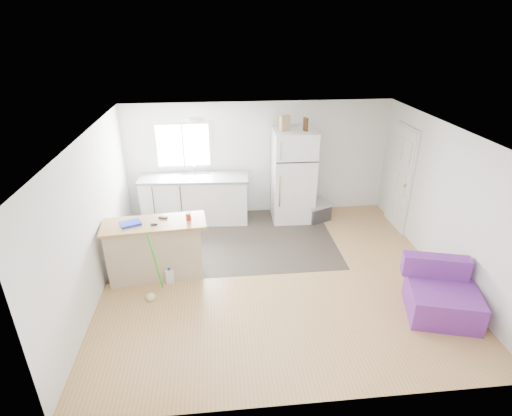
{
  "coord_description": "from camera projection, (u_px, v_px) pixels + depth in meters",
  "views": [
    {
      "loc": [
        -0.87,
        -5.51,
        3.85
      ],
      "look_at": [
        -0.24,
        0.7,
        0.91
      ],
      "focal_mm": 28.0,
      "sensor_mm": 36.0,
      "label": 1
    }
  ],
  "objects": [
    {
      "name": "ceiling_fixture",
      "position": [
        196.0,
        119.0,
        6.64
      ],
      "size": [
        0.3,
        0.3,
        0.07
      ],
      "primitive_type": "cylinder",
      "color": "white",
      "rests_on": "ceiling"
    },
    {
      "name": "interior_door",
      "position": [
        401.0,
        179.0,
        7.88
      ],
      "size": [
        0.11,
        0.92,
        2.1
      ],
      "color": "white",
      "rests_on": "right_wall"
    },
    {
      "name": "room",
      "position": [
        276.0,
        210.0,
        6.16
      ],
      "size": [
        5.51,
        5.01,
        2.41
      ],
      "color": "#AF7D49",
      "rests_on": "ground"
    },
    {
      "name": "window",
      "position": [
        183.0,
        145.0,
        8.11
      ],
      "size": [
        1.18,
        0.06,
        0.98
      ],
      "color": "white",
      "rests_on": "back_wall"
    },
    {
      "name": "red_cup",
      "position": [
        188.0,
        216.0,
        6.3
      ],
      "size": [
        0.09,
        0.09,
        0.12
      ],
      "primitive_type": "cylinder",
      "rotation": [
        0.0,
        0.0,
        0.08
      ],
      "color": "#B8260B",
      "rests_on": "peninsula"
    },
    {
      "name": "peninsula",
      "position": [
        155.0,
        249.0,
        6.45
      ],
      "size": [
        1.65,
        0.75,
        0.98
      ],
      "rotation": [
        0.0,
        0.0,
        0.09
      ],
      "color": "tan",
      "rests_on": "floor"
    },
    {
      "name": "kitchen_cabinets",
      "position": [
        195.0,
        198.0,
        8.28
      ],
      "size": [
        2.24,
        0.83,
        1.27
      ],
      "rotation": [
        0.0,
        0.0,
        -0.07
      ],
      "color": "white",
      "rests_on": "floor"
    },
    {
      "name": "tool_a",
      "position": [
        163.0,
        218.0,
        6.36
      ],
      "size": [
        0.15,
        0.09,
        0.03
      ],
      "primitive_type": "cube",
      "rotation": [
        0.0,
        0.0,
        -0.29
      ],
      "color": "black",
      "rests_on": "peninsula"
    },
    {
      "name": "bottle_right",
      "position": [
        305.0,
        124.0,
        7.76
      ],
      "size": [
        0.07,
        0.07,
        0.25
      ],
      "primitive_type": "cylinder",
      "rotation": [
        0.0,
        0.0,
        0.05
      ],
      "color": "#351E09",
      "rests_on": "refrigerator"
    },
    {
      "name": "bottle_left",
      "position": [
        306.0,
        125.0,
        7.69
      ],
      "size": [
        0.09,
        0.09,
        0.25
      ],
      "primitive_type": "cylinder",
      "rotation": [
        0.0,
        0.0,
        0.25
      ],
      "color": "#351E09",
      "rests_on": "refrigerator"
    },
    {
      "name": "refrigerator",
      "position": [
        293.0,
        176.0,
        8.21
      ],
      "size": [
        0.85,
        0.81,
        1.9
      ],
      "rotation": [
        0.0,
        0.0,
        -0.02
      ],
      "color": "white",
      "rests_on": "floor"
    },
    {
      "name": "cooler",
      "position": [
        318.0,
        212.0,
        8.4
      ],
      "size": [
        0.61,
        0.53,
        0.39
      ],
      "rotation": [
        0.0,
        0.0,
        0.43
      ],
      "color": "#2C2C2E",
      "rests_on": "floor"
    },
    {
      "name": "purple_seat",
      "position": [
        441.0,
        296.0,
        5.71
      ],
      "size": [
        1.13,
        1.11,
        0.77
      ],
      "rotation": [
        0.0,
        0.0,
        -0.28
      ],
      "color": "#722E95",
      "rests_on": "floor"
    },
    {
      "name": "cleaner_jug",
      "position": [
        170.0,
        276.0,
        6.41
      ],
      "size": [
        0.15,
        0.12,
        0.29
      ],
      "rotation": [
        0.0,
        0.0,
        0.2
      ],
      "color": "silver",
      "rests_on": "floor"
    },
    {
      "name": "cardboard_box",
      "position": [
        285.0,
        123.0,
        7.71
      ],
      "size": [
        0.22,
        0.17,
        0.3
      ],
      "primitive_type": "cube",
      "rotation": [
        0.0,
        0.0,
        0.4
      ],
      "color": "tan",
      "rests_on": "refrigerator"
    },
    {
      "name": "mop",
      "position": [
        152.0,
        286.0,
        5.99
      ],
      "size": [
        0.24,
        0.34,
        1.2
      ],
      "rotation": [
        0.0,
        0.0,
        -0.28
      ],
      "color": "green",
      "rests_on": "floor"
    },
    {
      "name": "vinyl_zone",
      "position": [
        228.0,
        239.0,
        7.73
      ],
      "size": [
        4.05,
        2.5,
        0.0
      ],
      "primitive_type": "cube",
      "color": "#332C26",
      "rests_on": "floor"
    },
    {
      "name": "blue_tray",
      "position": [
        130.0,
        223.0,
        6.17
      ],
      "size": [
        0.36,
        0.31,
        0.04
      ],
      "primitive_type": "cube",
      "rotation": [
        0.0,
        0.0,
        0.38
      ],
      "color": "#1429C2",
      "rests_on": "peninsula"
    },
    {
      "name": "tool_b",
      "position": [
        154.0,
        224.0,
        6.16
      ],
      "size": [
        0.1,
        0.04,
        0.03
      ],
      "primitive_type": "cube",
      "rotation": [
        0.0,
        0.0,
        0.03
      ],
      "color": "black",
      "rests_on": "peninsula"
    }
  ]
}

